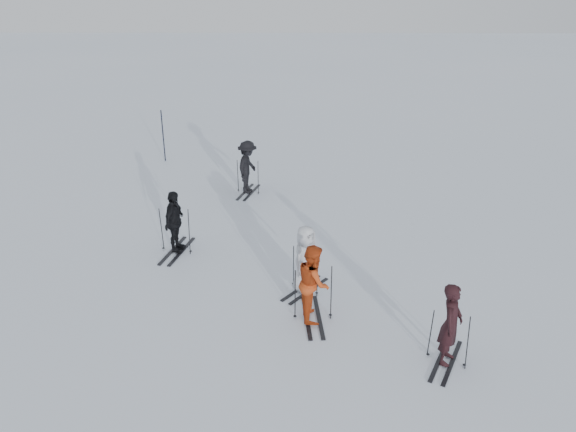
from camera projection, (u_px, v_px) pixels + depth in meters
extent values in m
plane|color=silver|center=(288.00, 267.00, 14.35)|extent=(120.00, 120.00, 0.00)
imported|color=black|center=(451.00, 325.00, 10.56)|extent=(0.63, 0.73, 1.67)
imported|color=#B43C14|center=(313.00, 283.00, 11.93)|extent=(0.71, 0.88, 1.72)
imported|color=#B3B7BD|center=(305.00, 260.00, 13.02)|extent=(0.89, 0.94, 1.62)
imported|color=black|center=(175.00, 223.00, 14.84)|extent=(0.62, 1.06, 1.70)
imported|color=black|center=(248.00, 168.00, 18.87)|extent=(0.95, 1.29, 1.79)
cylinder|color=black|center=(163.00, 136.00, 22.06)|extent=(0.05, 0.05, 2.05)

